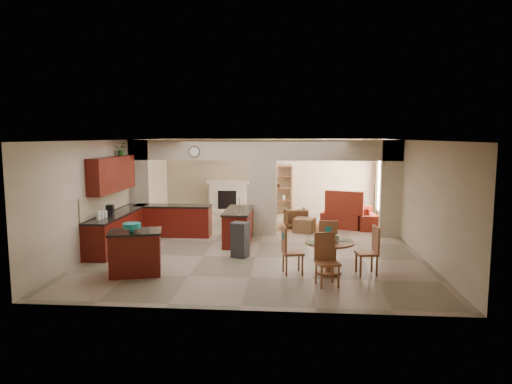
# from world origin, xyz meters

# --- Properties ---
(floor) EXTENTS (10.00, 10.00, 0.00)m
(floor) POSITION_xyz_m (0.00, 0.00, 0.00)
(floor) COLOR gray
(floor) RESTS_ON ground
(ceiling) EXTENTS (10.00, 10.00, 0.00)m
(ceiling) POSITION_xyz_m (0.00, 0.00, 2.80)
(ceiling) COLOR white
(ceiling) RESTS_ON wall_back
(wall_back) EXTENTS (8.00, 0.00, 8.00)m
(wall_back) POSITION_xyz_m (0.00, 5.00, 1.40)
(wall_back) COLOR #C8B492
(wall_back) RESTS_ON floor
(wall_front) EXTENTS (8.00, 0.00, 8.00)m
(wall_front) POSITION_xyz_m (0.00, -5.00, 1.40)
(wall_front) COLOR #C8B492
(wall_front) RESTS_ON floor
(wall_left) EXTENTS (0.00, 10.00, 10.00)m
(wall_left) POSITION_xyz_m (-4.00, 0.00, 1.40)
(wall_left) COLOR #C8B492
(wall_left) RESTS_ON floor
(wall_right) EXTENTS (0.00, 10.00, 10.00)m
(wall_right) POSITION_xyz_m (4.00, 0.00, 1.40)
(wall_right) COLOR #C8B492
(wall_right) RESTS_ON floor
(partition_left_pier) EXTENTS (0.60, 0.25, 2.80)m
(partition_left_pier) POSITION_xyz_m (-3.70, 1.00, 1.40)
(partition_left_pier) COLOR #C8B492
(partition_left_pier) RESTS_ON floor
(partition_center_pier) EXTENTS (0.80, 0.25, 2.20)m
(partition_center_pier) POSITION_xyz_m (0.00, 1.00, 1.10)
(partition_center_pier) COLOR #C8B492
(partition_center_pier) RESTS_ON floor
(partition_right_pier) EXTENTS (0.60, 0.25, 2.80)m
(partition_right_pier) POSITION_xyz_m (3.70, 1.00, 1.40)
(partition_right_pier) COLOR #C8B492
(partition_right_pier) RESTS_ON floor
(partition_header) EXTENTS (8.00, 0.25, 0.60)m
(partition_header) POSITION_xyz_m (0.00, 1.00, 2.50)
(partition_header) COLOR #C8B492
(partition_header) RESTS_ON partition_center_pier
(kitchen_counter) EXTENTS (2.52, 3.29, 1.48)m
(kitchen_counter) POSITION_xyz_m (-3.26, -0.25, 0.46)
(kitchen_counter) COLOR #470A08
(kitchen_counter) RESTS_ON floor
(upper_cabinets) EXTENTS (0.35, 2.40, 0.90)m
(upper_cabinets) POSITION_xyz_m (-3.82, -0.80, 1.92)
(upper_cabinets) COLOR #470A08
(upper_cabinets) RESTS_ON wall_left
(peninsula) EXTENTS (0.70, 1.85, 0.91)m
(peninsula) POSITION_xyz_m (-0.60, -0.11, 0.46)
(peninsula) COLOR #470A08
(peninsula) RESTS_ON floor
(wall_clock) EXTENTS (0.34, 0.03, 0.34)m
(wall_clock) POSITION_xyz_m (-2.00, 0.85, 2.45)
(wall_clock) COLOR #50331A
(wall_clock) RESTS_ON partition_header
(rug) EXTENTS (1.60, 1.30, 0.01)m
(rug) POSITION_xyz_m (1.20, 2.10, 0.01)
(rug) COLOR #995837
(rug) RESTS_ON floor
(fireplace) EXTENTS (1.60, 0.35, 1.20)m
(fireplace) POSITION_xyz_m (-1.60, 4.83, 0.61)
(fireplace) COLOR beige
(fireplace) RESTS_ON floor
(shelving_unit) EXTENTS (1.00, 0.32, 1.80)m
(shelving_unit) POSITION_xyz_m (0.35, 4.82, 0.90)
(shelving_unit) COLOR brown
(shelving_unit) RESTS_ON floor
(window_a) EXTENTS (0.02, 0.90, 1.90)m
(window_a) POSITION_xyz_m (3.97, 2.30, 1.20)
(window_a) COLOR white
(window_a) RESTS_ON wall_right
(window_b) EXTENTS (0.02, 0.90, 1.90)m
(window_b) POSITION_xyz_m (3.97, 4.00, 1.20)
(window_b) COLOR white
(window_b) RESTS_ON wall_right
(glazed_door) EXTENTS (0.02, 0.70, 2.10)m
(glazed_door) POSITION_xyz_m (3.97, 3.15, 1.05)
(glazed_door) COLOR white
(glazed_door) RESTS_ON wall_right
(drape_a_left) EXTENTS (0.10, 0.28, 2.30)m
(drape_a_left) POSITION_xyz_m (3.93, 1.70, 1.20)
(drape_a_left) COLOR #391B16
(drape_a_left) RESTS_ON wall_right
(drape_a_right) EXTENTS (0.10, 0.28, 2.30)m
(drape_a_right) POSITION_xyz_m (3.93, 2.90, 1.20)
(drape_a_right) COLOR #391B16
(drape_a_right) RESTS_ON wall_right
(drape_b_left) EXTENTS (0.10, 0.28, 2.30)m
(drape_b_left) POSITION_xyz_m (3.93, 3.40, 1.20)
(drape_b_left) COLOR #391B16
(drape_b_left) RESTS_ON wall_right
(drape_b_right) EXTENTS (0.10, 0.28, 2.30)m
(drape_b_right) POSITION_xyz_m (3.93, 4.60, 1.20)
(drape_b_right) COLOR #391B16
(drape_b_right) RESTS_ON wall_right
(ceiling_fan) EXTENTS (1.00, 1.00, 0.10)m
(ceiling_fan) POSITION_xyz_m (1.50, 3.00, 2.56)
(ceiling_fan) COLOR white
(ceiling_fan) RESTS_ON ceiling
(kitchen_island) EXTENTS (1.24, 1.02, 0.93)m
(kitchen_island) POSITION_xyz_m (-2.42, -3.16, 0.47)
(kitchen_island) COLOR #470A08
(kitchen_island) RESTS_ON floor
(teal_bowl) EXTENTS (0.37, 0.37, 0.18)m
(teal_bowl) POSITION_xyz_m (-2.46, -3.23, 1.02)
(teal_bowl) COLOR teal
(teal_bowl) RESTS_ON kitchen_island
(trash_can) EXTENTS (0.45, 0.42, 0.78)m
(trash_can) POSITION_xyz_m (-0.38, -1.62, 0.39)
(trash_can) COLOR #2A2B2D
(trash_can) RESTS_ON floor
(dining_table) EXTENTS (1.02, 1.02, 0.70)m
(dining_table) POSITION_xyz_m (1.66, -2.81, 0.47)
(dining_table) COLOR brown
(dining_table) RESTS_ON floor
(fruit_bowl) EXTENTS (0.30, 0.30, 0.16)m
(fruit_bowl) POSITION_xyz_m (1.71, -2.80, 0.78)
(fruit_bowl) COLOR #75BA27
(fruit_bowl) RESTS_ON dining_table
(sofa) EXTENTS (2.45, 1.16, 0.69)m
(sofa) POSITION_xyz_m (3.30, 2.70, 0.35)
(sofa) COLOR maroon
(sofa) RESTS_ON floor
(chaise) EXTENTS (1.47, 1.34, 0.48)m
(chaise) POSITION_xyz_m (2.48, 2.31, 0.24)
(chaise) COLOR maroon
(chaise) RESTS_ON floor
(armchair) EXTENTS (0.80, 0.82, 0.63)m
(armchair) POSITION_xyz_m (0.98, 2.12, 0.31)
(armchair) COLOR maroon
(armchair) RESTS_ON floor
(ottoman) EXTENTS (0.73, 0.73, 0.42)m
(ottoman) POSITION_xyz_m (1.24, 1.42, 0.21)
(ottoman) COLOR maroon
(ottoman) RESTS_ON floor
(plant) EXTENTS (0.32, 0.28, 0.35)m
(plant) POSITION_xyz_m (-3.82, -0.08, 2.55)
(plant) COLOR #165115
(plant) RESTS_ON upper_cabinets
(chair_north) EXTENTS (0.46, 0.46, 1.02)m
(chair_north) POSITION_xyz_m (1.68, -2.07, 0.55)
(chair_north) COLOR brown
(chair_north) RESTS_ON floor
(chair_east) EXTENTS (0.47, 0.47, 1.02)m
(chair_east) POSITION_xyz_m (2.52, -2.76, 0.55)
(chair_east) COLOR brown
(chair_east) RESTS_ON floor
(chair_south) EXTENTS (0.51, 0.51, 1.02)m
(chair_south) POSITION_xyz_m (1.53, -3.52, 0.55)
(chair_south) COLOR brown
(chair_south) RESTS_ON floor
(chair_west) EXTENTS (0.50, 0.50, 1.02)m
(chair_west) POSITION_xyz_m (0.80, -2.87, 0.55)
(chair_west) COLOR brown
(chair_west) RESTS_ON floor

